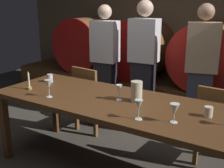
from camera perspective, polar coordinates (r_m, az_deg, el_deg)
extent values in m
cube|color=brown|center=(4.89, 14.79, 12.42)|extent=(6.64, 0.24, 2.75)
cube|color=brown|center=(4.59, 11.66, -2.30)|extent=(5.98, 0.90, 0.45)
cylinder|color=brown|center=(5.20, -5.17, 8.14)|extent=(0.96, 0.75, 0.96)
cylinder|color=#9E1411|center=(4.90, -7.94, 7.55)|extent=(0.98, 0.03, 0.98)
cylinder|color=#9E1411|center=(5.52, -2.70, 8.66)|extent=(0.98, 0.03, 0.98)
cylinder|color=#2D2D33|center=(5.20, -5.17, 8.14)|extent=(0.97, 0.04, 0.97)
cylinder|color=brown|center=(4.64, 5.63, 7.13)|extent=(0.96, 0.75, 0.96)
cylinder|color=maroon|center=(4.30, 3.28, 6.45)|extent=(0.98, 0.03, 0.98)
cylinder|color=maroon|center=(4.99, 7.66, 7.71)|extent=(0.98, 0.03, 0.98)
cylinder|color=#2D2D33|center=(4.64, 5.63, 7.13)|extent=(0.97, 0.04, 0.97)
cylinder|color=brown|center=(4.27, 18.95, 5.53)|extent=(0.96, 0.75, 0.96)
cylinder|color=#B21C16|center=(3.90, 17.59, 4.69)|extent=(0.98, 0.03, 0.98)
cylinder|color=#B21C16|center=(4.65, 20.10, 6.24)|extent=(0.98, 0.03, 0.98)
cylinder|color=#2D2D33|center=(4.27, 18.95, 5.53)|extent=(0.97, 0.04, 0.97)
cube|color=#4C2D16|center=(2.62, 1.37, -4.04)|extent=(2.55, 0.90, 0.05)
cube|color=#4C2D16|center=(3.26, -21.01, -8.33)|extent=(0.07, 0.07, 0.73)
cube|color=#4C2D16|center=(3.73, -11.52, -4.39)|extent=(0.07, 0.07, 0.73)
cube|color=brown|center=(3.72, -3.68, -2.91)|extent=(0.44, 0.44, 0.04)
cube|color=brown|center=(3.53, -5.70, -0.13)|extent=(0.40, 0.08, 0.42)
cube|color=brown|center=(3.82, 0.00, -6.03)|extent=(0.05, 0.05, 0.42)
cube|color=brown|center=(4.03, -3.81, -4.87)|extent=(0.05, 0.05, 0.42)
cube|color=brown|center=(3.58, -3.40, -7.64)|extent=(0.05, 0.05, 0.42)
cube|color=brown|center=(3.80, -7.26, -6.30)|extent=(0.05, 0.05, 0.42)
cube|color=brown|center=(3.14, 21.21, -7.85)|extent=(0.42, 0.42, 0.04)
cube|color=brown|center=(2.89, 20.75, -4.94)|extent=(0.40, 0.06, 0.42)
cube|color=brown|center=(3.42, 18.78, -9.81)|extent=(0.05, 0.05, 0.42)
cube|color=brown|center=(3.12, 16.88, -12.20)|extent=(0.05, 0.05, 0.42)
cube|color=black|center=(4.21, -1.40, -0.93)|extent=(0.32, 0.23, 0.83)
cube|color=silver|center=(4.06, -1.46, 8.71)|extent=(0.40, 0.27, 0.59)
sphere|color=beige|center=(4.02, -1.51, 14.59)|extent=(0.20, 0.20, 0.20)
cube|color=black|center=(3.93, 6.26, -1.82)|extent=(0.31, 0.22, 0.90)
cube|color=silver|center=(3.76, 6.60, 8.87)|extent=(0.40, 0.27, 0.57)
sphere|color=beige|center=(3.73, 6.82, 15.18)|extent=(0.21, 0.21, 0.21)
cube|color=#33384C|center=(3.71, 17.16, -3.91)|extent=(0.34, 0.27, 0.85)
cube|color=tan|center=(3.54, 18.14, 7.16)|extent=(0.43, 0.33, 0.59)
sphere|color=tan|center=(3.50, 18.75, 13.86)|extent=(0.20, 0.20, 0.20)
cylinder|color=olive|center=(3.09, -16.58, -0.82)|extent=(0.05, 0.05, 0.02)
cylinder|color=#EDE5CC|center=(3.06, -16.72, 0.76)|extent=(0.02, 0.02, 0.15)
cone|color=yellow|center=(3.04, -16.85, 2.35)|extent=(0.01, 0.01, 0.02)
cylinder|color=beige|center=(2.59, 5.06, -1.53)|extent=(0.11, 0.11, 0.19)
cylinder|color=white|center=(2.79, -12.73, -2.57)|extent=(0.06, 0.06, 0.00)
cylinder|color=white|center=(2.78, -12.79, -1.72)|extent=(0.01, 0.01, 0.08)
cone|color=white|center=(2.75, -12.90, -0.03)|extent=(0.07, 0.07, 0.09)
cylinder|color=white|center=(2.64, 1.46, -3.27)|extent=(0.06, 0.06, 0.00)
cylinder|color=white|center=(2.63, 1.47, -2.46)|extent=(0.01, 0.01, 0.07)
cone|color=white|center=(2.60, 1.48, -0.93)|extent=(0.06, 0.06, 0.07)
cylinder|color=silver|center=(2.23, 5.44, -7.18)|extent=(0.06, 0.06, 0.00)
cylinder|color=silver|center=(2.21, 5.47, -6.13)|extent=(0.01, 0.01, 0.08)
cone|color=silver|center=(2.18, 5.52, -4.20)|extent=(0.07, 0.07, 0.08)
cylinder|color=silver|center=(2.21, 12.55, -7.66)|extent=(0.06, 0.06, 0.00)
cylinder|color=silver|center=(2.20, 12.60, -6.87)|extent=(0.01, 0.01, 0.06)
cone|color=silver|center=(2.17, 12.72, -5.05)|extent=(0.08, 0.08, 0.09)
cylinder|color=silver|center=(3.30, -12.62, 1.18)|extent=(0.06, 0.06, 0.09)
cylinder|color=beige|center=(2.38, 19.17, -5.39)|extent=(0.07, 0.07, 0.09)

